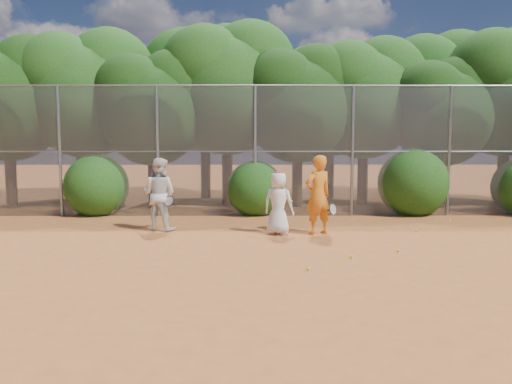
{
  "coord_description": "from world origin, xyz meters",
  "views": [
    {
      "loc": [
        -1.09,
        -9.38,
        2.31
      ],
      "look_at": [
        -1.0,
        2.5,
        1.1
      ],
      "focal_mm": 35.0,
      "sensor_mm": 36.0,
      "label": 1
    }
  ],
  "objects": [
    {
      "name": "player_white",
      "position": [
        -3.51,
        3.5,
        0.94
      ],
      "size": [
        1.1,
        0.97,
        1.89
      ],
      "rotation": [
        0.0,
        0.0,
        2.81
      ],
      "color": "silver",
      "rests_on": "ground"
    },
    {
      "name": "bush_2",
      "position": [
        4.0,
        6.3,
        1.1
      ],
      "size": [
        2.2,
        2.2,
        2.2
      ],
      "primitive_type": "sphere",
      "color": "#184411",
      "rests_on": "ground"
    },
    {
      "name": "ball_3",
      "position": [
        -0.08,
        -0.62,
        0.03
      ],
      "size": [
        0.07,
        0.07,
        0.07
      ],
      "primitive_type": "sphere",
      "color": "#CDD626",
      "rests_on": "ground"
    },
    {
      "name": "tree_0",
      "position": [
        -9.44,
        8.04,
        3.93
      ],
      "size": [
        4.38,
        3.81,
        6.0
      ],
      "color": "black",
      "rests_on": "ground"
    },
    {
      "name": "bush_1",
      "position": [
        -1.0,
        6.3,
        0.9
      ],
      "size": [
        1.8,
        1.8,
        1.8
      ],
      "primitive_type": "sphere",
      "color": "#184411",
      "rests_on": "ground"
    },
    {
      "name": "ball_4",
      "position": [
        4.69,
        4.97,
        0.03
      ],
      "size": [
        0.07,
        0.07,
        0.07
      ],
      "primitive_type": "sphere",
      "color": "#CDD626",
      "rests_on": "ground"
    },
    {
      "name": "ground",
      "position": [
        0.0,
        0.0,
        0.0
      ],
      "size": [
        80.0,
        80.0,
        0.0
      ],
      "primitive_type": "plane",
      "color": "#AC5826",
      "rests_on": "ground"
    },
    {
      "name": "bush_0",
      "position": [
        -6.0,
        6.3,
        1.0
      ],
      "size": [
        2.0,
        2.0,
        2.0
      ],
      "primitive_type": "sphere",
      "color": "#184411",
      "rests_on": "ground"
    },
    {
      "name": "ball_2",
      "position": [
        0.88,
        0.29,
        0.03
      ],
      "size": [
        0.07,
        0.07,
        0.07
      ],
      "primitive_type": "sphere",
      "color": "#CDD626",
      "rests_on": "ground"
    },
    {
      "name": "ball_0",
      "position": [
        1.96,
        0.84,
        0.03
      ],
      "size": [
        0.07,
        0.07,
        0.07
      ],
      "primitive_type": "sphere",
      "color": "#CDD626",
      "rests_on": "ground"
    },
    {
      "name": "tree_10",
      "position": [
        -2.93,
        11.05,
        4.63
      ],
      "size": [
        5.15,
        4.48,
        7.06
      ],
      "color": "black",
      "rests_on": "ground"
    },
    {
      "name": "tree_6",
      "position": [
        5.55,
        8.03,
        3.47
      ],
      "size": [
        3.86,
        3.36,
        5.29
      ],
      "color": "black",
      "rests_on": "ground"
    },
    {
      "name": "tree_3",
      "position": [
        -1.94,
        8.84,
        4.4
      ],
      "size": [
        4.89,
        4.26,
        6.7
      ],
      "color": "black",
      "rests_on": "ground"
    },
    {
      "name": "tree_9",
      "position": [
        -7.94,
        10.84,
        4.34
      ],
      "size": [
        4.83,
        4.2,
        6.62
      ],
      "color": "black",
      "rests_on": "ground"
    },
    {
      "name": "player_yellow",
      "position": [
        0.54,
        2.9,
        0.98
      ],
      "size": [
        0.92,
        0.75,
        1.97
      ],
      "rotation": [
        0.0,
        0.0,
        3.61
      ],
      "color": "orange",
      "rests_on": "ground"
    },
    {
      "name": "tree_1",
      "position": [
        -6.94,
        8.54,
        4.16
      ],
      "size": [
        4.64,
        4.03,
        6.35
      ],
      "color": "black",
      "rests_on": "ground"
    },
    {
      "name": "fence_back",
      "position": [
        -0.12,
        6.0,
        2.05
      ],
      "size": [
        20.05,
        0.09,
        4.03
      ],
      "color": "gray",
      "rests_on": "ground"
    },
    {
      "name": "tree_7",
      "position": [
        8.06,
        8.64,
        4.28
      ],
      "size": [
        4.77,
        4.14,
        6.53
      ],
      "color": "black",
      "rests_on": "ground"
    },
    {
      "name": "tree_2",
      "position": [
        -4.45,
        7.83,
        3.58
      ],
      "size": [
        3.99,
        3.47,
        5.47
      ],
      "color": "black",
      "rests_on": "ground"
    },
    {
      "name": "tree_11",
      "position": [
        2.06,
        10.64,
        4.16
      ],
      "size": [
        4.64,
        4.03,
        6.35
      ],
      "color": "black",
      "rests_on": "ground"
    },
    {
      "name": "tree_5",
      "position": [
        3.06,
        9.04,
        4.05
      ],
      "size": [
        4.51,
        3.92,
        6.17
      ],
      "color": "black",
      "rests_on": "ground"
    },
    {
      "name": "tree_12",
      "position": [
        6.56,
        11.24,
        4.51
      ],
      "size": [
        5.02,
        4.37,
        6.88
      ],
      "color": "black",
      "rests_on": "ground"
    },
    {
      "name": "player_teen",
      "position": [
        -0.44,
        2.89,
        0.79
      ],
      "size": [
        0.9,
        0.76,
        1.59
      ],
      "rotation": [
        0.0,
        0.0,
        2.74
      ],
      "color": "white",
      "rests_on": "ground"
    },
    {
      "name": "tree_4",
      "position": [
        0.55,
        8.24,
        3.76
      ],
      "size": [
        4.19,
        3.64,
        5.73
      ],
      "color": "black",
      "rests_on": "ground"
    },
    {
      "name": "ball_1",
      "position": [
        3.12,
        3.19,
        0.03
      ],
      "size": [
        0.07,
        0.07,
        0.07
      ],
      "primitive_type": "sphere",
      "color": "#CDD626",
      "rests_on": "ground"
    }
  ]
}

